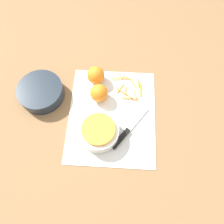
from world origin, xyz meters
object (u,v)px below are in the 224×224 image
Objects in this scene: bowl_speckled at (99,132)px; bowl_dark at (41,92)px; orange_left at (99,93)px; knife at (124,134)px; orange_right at (96,75)px.

bowl_speckled reaches higher than bowl_dark.
bowl_dark is 0.26m from orange_left.
knife is 0.30m from orange_right.
orange_left is (0.18, 0.01, 0.00)m from bowl_speckled.
orange_left is (0.17, 0.12, 0.03)m from knife.
bowl_speckled is 0.80× the size of knife.
knife is 0.21m from orange_left.
knife is (0.00, -0.11, -0.03)m from bowl_speckled.
bowl_dark is at bearing 102.01° from knife.
bowl_dark is at bearing 57.60° from bowl_speckled.
bowl_speckled is 0.27m from orange_right.
orange_right is at bearing 7.63° from bowl_speckled.
orange_left is at bearing -89.55° from bowl_dark.
orange_left is (0.00, -0.26, 0.02)m from bowl_dark.
orange_left reaches higher than bowl_speckled.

